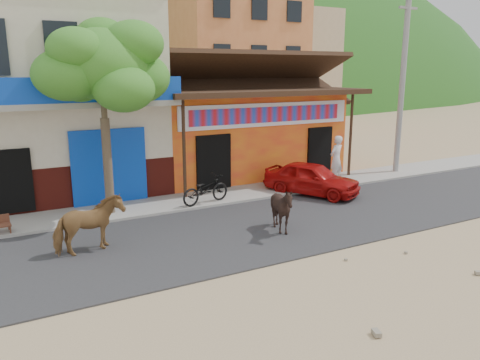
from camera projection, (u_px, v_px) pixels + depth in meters
The scene contains 16 objects.
ground at pixel (343, 250), 12.15m from camera, with size 120.00×120.00×0.00m, color #9E825B.
road at pixel (288, 222), 14.28m from camera, with size 60.00×5.00×0.04m, color #28282B.
sidewalk at pixel (235, 195), 17.27m from camera, with size 60.00×2.00×0.12m, color gray.
dance_club at pixel (232, 132), 21.22m from camera, with size 8.00×6.00×3.60m, color orange.
cafe_building at pixel (54, 99), 17.35m from camera, with size 7.00×6.00×7.00m, color beige.
apartment_front at pixel (229, 51), 35.49m from camera, with size 9.00×9.00×12.00m, color #CC723F.
apartment_rear at pixel (283, 65), 45.03m from camera, with size 8.00×8.00×10.00m, color tan.
hillside at pixel (33, 19), 69.27m from camera, with size 100.00×40.00×24.00m, color #194C14.
tree at pixel (105, 118), 14.26m from camera, with size 3.00×3.00×6.00m, color #2D721E, non-canonical shape.
utility_pole at pixel (402, 80), 20.15m from camera, with size 0.24×0.24×8.00m, color gray.
cow_tan at pixel (89, 225), 11.71m from camera, with size 0.78×1.71×1.44m, color olive.
cow_dark at pixel (282, 209), 13.20m from camera, with size 1.09×1.23×1.36m, color black.
red_car at pixel (312, 178), 17.31m from camera, with size 1.43×3.55×1.21m, color #B00E0C.
scooter at pixel (205, 189), 15.85m from camera, with size 0.64×1.85×0.97m, color black.
pedestrian at pixel (336, 159), 18.90m from camera, with size 0.68×0.45×1.87m, color silver.
cafe_chair_right at pixel (1, 217), 12.97m from camera, with size 0.42×0.42×0.90m, color #52291B, non-canonical shape.
Camera 1 is at (-7.80, -8.75, 4.55)m, focal length 35.00 mm.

